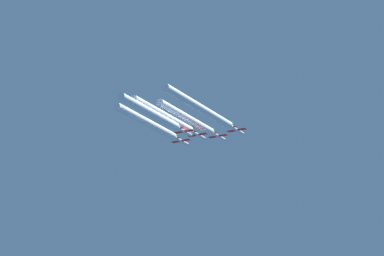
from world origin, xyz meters
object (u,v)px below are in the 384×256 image
at_px(jet_slot, 199,135).
at_px(jet_right_wingman, 238,130).
at_px(jet_lead, 219,136).
at_px(jet_left_wingman, 182,141).
at_px(jet_high_trail, 185,132).

bearing_deg(jet_slot, jet_right_wingman, 32.73).
bearing_deg(jet_right_wingman, jet_lead, 147.65).
height_order(jet_lead, jet_right_wingman, jet_lead).
relative_size(jet_left_wingman, jet_high_trail, 1.00).
bearing_deg(jet_high_trail, jet_slot, 92.31).
relative_size(jet_slot, jet_high_trail, 1.00).
bearing_deg(jet_lead, jet_slot, -91.07).
bearing_deg(jet_high_trail, jet_right_wingman, 58.06).
xyz_separation_m(jet_lead, jet_left_wingman, (-14.03, -8.85, -2.52)).
xyz_separation_m(jet_lead, jet_slot, (-0.34, -18.15, -4.49)).
distance_m(jet_right_wingman, jet_slot, 17.29).
relative_size(jet_lead, jet_left_wingman, 1.00).
distance_m(jet_right_wingman, jet_high_trail, 26.64).
distance_m(jet_left_wingman, jet_right_wingman, 28.09).
height_order(jet_left_wingman, jet_slot, jet_left_wingman).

